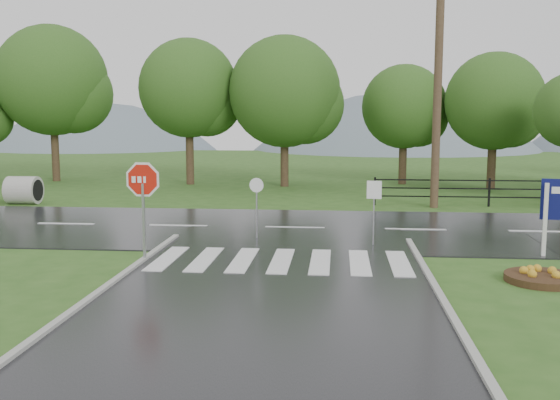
# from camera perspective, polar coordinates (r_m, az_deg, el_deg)

# --- Properties ---
(ground) EXTENTS (120.00, 120.00, 0.00)m
(ground) POSITION_cam_1_polar(r_m,az_deg,el_deg) (11.34, -2.21, -11.56)
(ground) COLOR #2F581D
(ground) RESTS_ON ground
(main_road) EXTENTS (90.00, 8.00, 0.04)m
(main_road) POSITION_cam_1_polar(r_m,az_deg,el_deg) (21.00, 1.37, -2.64)
(main_road) COLOR black
(main_road) RESTS_ON ground
(crosswalk) EXTENTS (6.50, 2.80, 0.02)m
(crosswalk) POSITION_cam_1_polar(r_m,az_deg,el_deg) (16.10, 0.13, -5.56)
(crosswalk) COLOR silver
(crosswalk) RESTS_ON ground
(fence_west) EXTENTS (9.58, 0.08, 1.20)m
(fence_west) POSITION_cam_1_polar(r_m,az_deg,el_deg) (27.53, 18.59, 0.92)
(fence_west) COLOR black
(fence_west) RESTS_ON ground
(hills) EXTENTS (102.00, 48.00, 48.00)m
(hills) POSITION_cam_1_polar(r_m,az_deg,el_deg) (78.06, 6.73, -6.79)
(hills) COLOR slate
(hills) RESTS_ON ground
(treeline) EXTENTS (83.20, 5.20, 10.00)m
(treeline) POSITION_cam_1_polar(r_m,az_deg,el_deg) (34.82, 4.61, 1.40)
(treeline) COLOR #285219
(treeline) RESTS_ON ground
(stop_sign) EXTENTS (1.23, 0.11, 2.76)m
(stop_sign) POSITION_cam_1_polar(r_m,az_deg,el_deg) (16.27, -12.43, 1.04)
(stop_sign) COLOR #939399
(stop_sign) RESTS_ON ground
(flower_bed) EXTENTS (1.66, 1.66, 0.33)m
(flower_bed) POSITION_cam_1_polar(r_m,az_deg,el_deg) (15.46, 22.84, -6.47)
(flower_bed) COLOR #332111
(flower_bed) RESTS_ON ground
(reg_sign_small) EXTENTS (0.42, 0.10, 1.92)m
(reg_sign_small) POSITION_cam_1_polar(r_m,az_deg,el_deg) (18.11, 8.59, 0.06)
(reg_sign_small) COLOR #939399
(reg_sign_small) RESTS_ON ground
(reg_sign_round) EXTENTS (0.44, 0.09, 1.90)m
(reg_sign_round) POSITION_cam_1_polar(r_m,az_deg,el_deg) (18.99, -2.16, 0.04)
(reg_sign_round) COLOR #939399
(reg_sign_round) RESTS_ON ground
(utility_pole_east) EXTENTS (1.79, 0.33, 10.03)m
(utility_pole_east) POSITION_cam_1_polar(r_m,az_deg,el_deg) (26.46, 14.23, 10.31)
(utility_pole_east) COLOR #473523
(utility_pole_east) RESTS_ON ground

